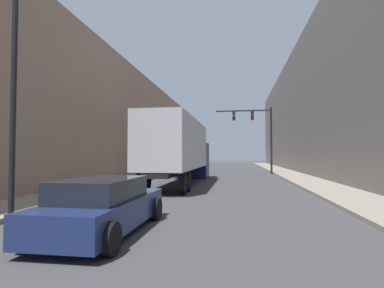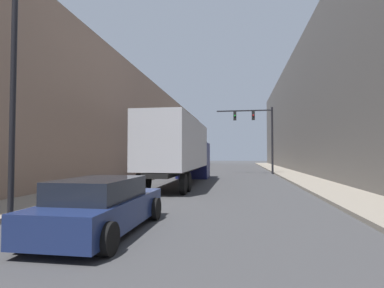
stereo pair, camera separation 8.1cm
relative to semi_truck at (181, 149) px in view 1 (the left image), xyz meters
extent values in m
cube|color=gray|center=(8.47, 8.28, -2.19)|extent=(2.63, 80.00, 0.15)
cube|color=gray|center=(-4.06, 8.28, -2.19)|extent=(2.63, 80.00, 0.15)
cube|color=#66605B|center=(12.79, 8.28, 4.50)|extent=(6.00, 80.00, 13.53)
cube|color=#997A66|center=(-8.38, 8.28, 2.61)|extent=(6.00, 80.00, 9.76)
cube|color=silver|center=(0.00, -1.17, 0.29)|extent=(2.50, 10.23, 2.91)
cube|color=black|center=(0.00, -1.17, -1.32)|extent=(1.25, 10.23, 0.24)
cube|color=navy|center=(0.00, 5.19, -0.83)|extent=(2.50, 2.48, 2.87)
cylinder|color=black|center=(-1.10, -5.08, -1.77)|extent=(0.25, 1.00, 1.00)
cylinder|color=black|center=(1.10, -5.08, -1.77)|extent=(0.25, 1.00, 1.00)
cylinder|color=black|center=(-1.10, -3.88, -1.77)|extent=(0.25, 1.00, 1.00)
cylinder|color=black|center=(1.10, -3.88, -1.77)|extent=(0.25, 1.00, 1.00)
cylinder|color=black|center=(-1.10, 5.19, -1.77)|extent=(0.25, 1.00, 1.00)
cylinder|color=black|center=(1.10, 5.19, -1.77)|extent=(0.25, 1.00, 1.00)
cube|color=navy|center=(0.41, -12.17, -1.76)|extent=(1.72, 4.48, 0.66)
cube|color=#1E232D|center=(0.41, -12.39, -1.18)|extent=(1.52, 2.46, 0.49)
cylinder|color=black|center=(-0.45, -10.63, -1.95)|extent=(0.25, 0.64, 0.64)
cylinder|color=black|center=(1.27, -10.63, -1.95)|extent=(0.25, 0.64, 0.64)
cylinder|color=black|center=(-0.45, -13.80, -1.95)|extent=(0.25, 0.64, 0.64)
cylinder|color=black|center=(1.27, -13.80, -1.95)|extent=(0.25, 0.64, 0.64)
cylinder|color=black|center=(7.01, 11.45, 1.07)|extent=(0.20, 0.20, 6.67)
cube|color=black|center=(4.24, 11.45, 4.11)|extent=(5.52, 0.12, 0.12)
cube|color=black|center=(5.16, 11.45, 3.60)|extent=(0.30, 0.24, 0.90)
sphere|color=red|center=(5.16, 11.31, 3.60)|extent=(0.18, 0.18, 0.18)
cube|color=black|center=(3.32, 11.45, 3.60)|extent=(0.30, 0.24, 0.90)
sphere|color=green|center=(3.32, 11.31, 3.60)|extent=(0.18, 0.18, 0.18)
cylinder|color=black|center=(-2.59, -11.65, 1.45)|extent=(0.16, 0.16, 7.44)
camera|label=1|loc=(3.66, -19.18, -0.37)|focal=28.00mm
camera|label=2|loc=(3.74, -19.17, -0.37)|focal=28.00mm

